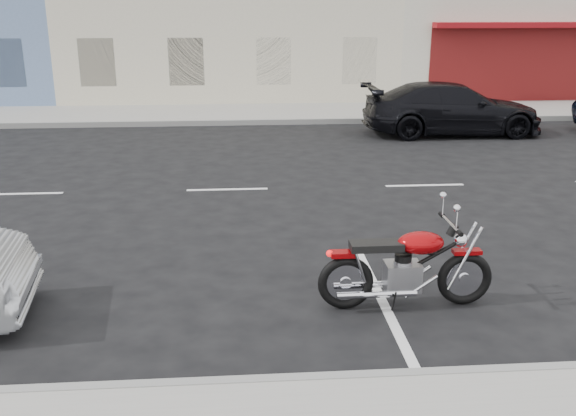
% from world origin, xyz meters
% --- Properties ---
extents(ground, '(120.00, 120.00, 0.00)m').
position_xyz_m(ground, '(0.00, 0.00, 0.00)').
color(ground, black).
rests_on(ground, ground).
extents(sidewalk_far, '(80.00, 3.40, 0.15)m').
position_xyz_m(sidewalk_far, '(-5.00, 8.70, 0.07)').
color(sidewalk_far, gray).
rests_on(sidewalk_far, ground).
extents(curb_far, '(80.00, 0.12, 0.16)m').
position_xyz_m(curb_far, '(-5.00, 7.00, 0.08)').
color(curb_far, gray).
rests_on(curb_far, ground).
extents(motorcycle, '(2.14, 0.71, 1.07)m').
position_xyz_m(motorcycle, '(1.00, -5.30, 0.49)').
color(motorcycle, black).
rests_on(motorcycle, ground).
extents(car_far, '(4.95, 2.03, 1.43)m').
position_xyz_m(car_far, '(4.20, 5.19, 0.72)').
color(car_far, black).
rests_on(car_far, ground).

